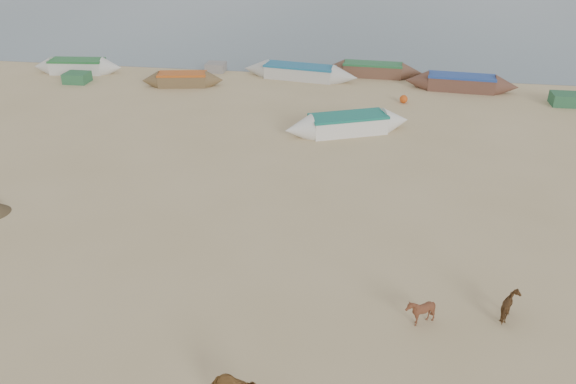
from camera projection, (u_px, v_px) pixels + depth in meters
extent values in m
plane|color=tan|center=(267.00, 285.00, 16.38)|extent=(140.00, 140.00, 0.00)
imported|color=brown|center=(420.00, 311.00, 14.74)|extent=(0.85, 0.79, 0.82)
imported|color=brown|center=(511.00, 307.00, 14.93)|extent=(0.68, 0.78, 0.75)
cube|color=#2C633C|center=(77.00, 78.00, 34.12)|extent=(1.40, 1.20, 0.60)
sphere|color=#C44812|center=(404.00, 99.00, 30.77)|extent=(0.44, 0.44, 0.44)
cube|color=gray|center=(216.00, 67.00, 36.29)|extent=(1.20, 1.10, 0.56)
cube|color=#2A5E3C|center=(566.00, 99.00, 30.42)|extent=(1.50, 1.20, 0.64)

